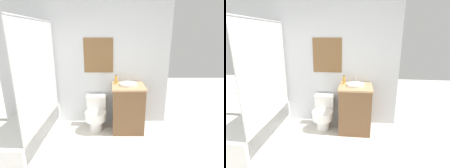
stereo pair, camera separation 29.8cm
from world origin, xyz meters
The scene contains 6 objects.
wall_back centered at (0.01, 2.30, 1.25)m, with size 3.30×0.07×2.50m.
shower_area centered at (-0.82, 1.51, 0.27)m, with size 0.62×1.53×1.98m.
toilet centered at (0.25, 2.01, 0.31)m, with size 0.39×0.52×0.62m.
vanity centered at (0.85, 1.98, 0.44)m, with size 0.59×0.57×0.87m.
sink centered at (0.85, 2.00, 0.89)m, with size 0.32×0.35×0.13m.
soap_bottle centered at (0.63, 2.11, 0.95)m, with size 0.05×0.05×0.17m.
Camera 2 is at (0.85, -1.02, 1.77)m, focal length 28.00 mm.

